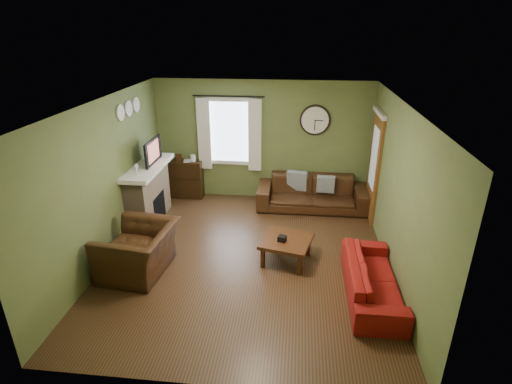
# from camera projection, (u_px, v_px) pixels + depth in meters

# --- Properties ---
(floor) EXTENTS (4.60, 5.20, 0.00)m
(floor) POSITION_uv_depth(u_px,v_px,m) (248.00, 258.00, 6.75)
(floor) COLOR #412A18
(floor) RESTS_ON ground
(ceiling) EXTENTS (4.60, 5.20, 0.00)m
(ceiling) POSITION_uv_depth(u_px,v_px,m) (246.00, 104.00, 5.73)
(ceiling) COLOR white
(ceiling) RESTS_ON ground
(wall_left) EXTENTS (0.00, 5.20, 2.60)m
(wall_left) POSITION_uv_depth(u_px,v_px,m) (106.00, 181.00, 6.47)
(wall_left) COLOR #5D6E39
(wall_left) RESTS_ON ground
(wall_right) EXTENTS (0.00, 5.20, 2.60)m
(wall_right) POSITION_uv_depth(u_px,v_px,m) (398.00, 193.00, 6.01)
(wall_right) COLOR #5D6E39
(wall_right) RESTS_ON ground
(wall_back) EXTENTS (4.60, 0.00, 2.60)m
(wall_back) POSITION_uv_depth(u_px,v_px,m) (262.00, 141.00, 8.62)
(wall_back) COLOR #5D6E39
(wall_back) RESTS_ON ground
(wall_front) EXTENTS (4.60, 0.00, 2.60)m
(wall_front) POSITION_uv_depth(u_px,v_px,m) (213.00, 289.00, 3.87)
(wall_front) COLOR #5D6E39
(wall_front) RESTS_ON ground
(fireplace) EXTENTS (0.40, 1.40, 1.10)m
(fireplace) POSITION_uv_depth(u_px,v_px,m) (148.00, 196.00, 7.79)
(fireplace) COLOR #9A8263
(fireplace) RESTS_ON floor
(firebox) EXTENTS (0.04, 0.60, 0.55)m
(firebox) POSITION_uv_depth(u_px,v_px,m) (159.00, 208.00, 7.87)
(firebox) COLOR black
(firebox) RESTS_ON fireplace
(mantel) EXTENTS (0.58, 1.60, 0.08)m
(mantel) POSITION_uv_depth(u_px,v_px,m) (147.00, 167.00, 7.56)
(mantel) COLOR white
(mantel) RESTS_ON fireplace
(tv) EXTENTS (0.08, 0.60, 0.35)m
(tv) POSITION_uv_depth(u_px,v_px,m) (149.00, 154.00, 7.61)
(tv) COLOR black
(tv) RESTS_ON mantel
(tv_screen) EXTENTS (0.02, 0.62, 0.36)m
(tv_screen) POSITION_uv_depth(u_px,v_px,m) (153.00, 151.00, 7.58)
(tv_screen) COLOR #994C3F
(tv_screen) RESTS_ON mantel
(medallion_left) EXTENTS (0.28, 0.28, 0.03)m
(medallion_left) POSITION_uv_depth(u_px,v_px,m) (120.00, 113.00, 6.82)
(medallion_left) COLOR white
(medallion_left) RESTS_ON wall_left
(medallion_mid) EXTENTS (0.28, 0.28, 0.03)m
(medallion_mid) POSITION_uv_depth(u_px,v_px,m) (129.00, 108.00, 7.14)
(medallion_mid) COLOR white
(medallion_mid) RESTS_ON wall_left
(medallion_right) EXTENTS (0.28, 0.28, 0.03)m
(medallion_right) POSITION_uv_depth(u_px,v_px,m) (136.00, 105.00, 7.46)
(medallion_right) COLOR white
(medallion_right) RESTS_ON wall_left
(window_pane) EXTENTS (1.00, 0.02, 1.30)m
(window_pane) POSITION_uv_depth(u_px,v_px,m) (230.00, 132.00, 8.59)
(window_pane) COLOR silver
(window_pane) RESTS_ON wall_back
(curtain_rod) EXTENTS (0.03, 0.03, 1.50)m
(curtain_rod) POSITION_uv_depth(u_px,v_px,m) (228.00, 96.00, 8.19)
(curtain_rod) COLOR black
(curtain_rod) RESTS_ON wall_back
(curtain_left) EXTENTS (0.28, 0.04, 1.55)m
(curtain_left) POSITION_uv_depth(u_px,v_px,m) (204.00, 134.00, 8.57)
(curtain_left) COLOR silver
(curtain_left) RESTS_ON wall_back
(curtain_right) EXTENTS (0.28, 0.04, 1.55)m
(curtain_right) POSITION_uv_depth(u_px,v_px,m) (255.00, 136.00, 8.46)
(curtain_right) COLOR silver
(curtain_right) RESTS_ON wall_back
(wall_clock) EXTENTS (0.64, 0.06, 0.64)m
(wall_clock) POSITION_uv_depth(u_px,v_px,m) (315.00, 120.00, 8.27)
(wall_clock) COLOR white
(wall_clock) RESTS_ON wall_back
(door) EXTENTS (0.05, 0.90, 2.10)m
(door) POSITION_uv_depth(u_px,v_px,m) (374.00, 168.00, 7.81)
(door) COLOR brown
(door) RESTS_ON floor
(bookshelf) EXTENTS (0.72, 0.31, 0.86)m
(bookshelf) POSITION_uv_depth(u_px,v_px,m) (187.00, 179.00, 8.95)
(bookshelf) COLOR black
(bookshelf) RESTS_ON floor
(book) EXTENTS (0.21, 0.26, 0.02)m
(book) POSITION_uv_depth(u_px,v_px,m) (183.00, 157.00, 8.70)
(book) COLOR #40200F
(book) RESTS_ON bookshelf
(sofa_brown) EXTENTS (2.30, 0.90, 0.67)m
(sofa_brown) POSITION_uv_depth(u_px,v_px,m) (312.00, 193.00, 8.46)
(sofa_brown) COLOR #351E0F
(sofa_brown) RESTS_ON floor
(pillow_left) EXTENTS (0.44, 0.22, 0.43)m
(pillow_left) POSITION_uv_depth(u_px,v_px,m) (297.00, 181.00, 8.53)
(pillow_left) COLOR gray
(pillow_left) RESTS_ON sofa_brown
(pillow_right) EXTENTS (0.38, 0.13, 0.37)m
(pillow_right) POSITION_uv_depth(u_px,v_px,m) (326.00, 184.00, 8.35)
(pillow_right) COLOR gray
(pillow_right) RESTS_ON sofa_brown
(sofa_red) EXTENTS (0.72, 1.84, 0.54)m
(sofa_red) POSITION_uv_depth(u_px,v_px,m) (373.00, 279.00, 5.76)
(sofa_red) COLOR maroon
(sofa_red) RESTS_ON floor
(armchair) EXTENTS (1.13, 1.26, 0.76)m
(armchair) POSITION_uv_depth(u_px,v_px,m) (139.00, 250.00, 6.26)
(armchair) COLOR #351E0F
(armchair) RESTS_ON floor
(coffee_table) EXTENTS (0.92, 0.92, 0.41)m
(coffee_table) POSITION_uv_depth(u_px,v_px,m) (286.00, 250.00, 6.60)
(coffee_table) COLOR #40200F
(coffee_table) RESTS_ON floor
(tissue_box) EXTENTS (0.15, 0.15, 0.09)m
(tissue_box) POSITION_uv_depth(u_px,v_px,m) (282.00, 241.00, 6.47)
(tissue_box) COLOR black
(tissue_box) RESTS_ON coffee_table
(wine_glass_a) EXTENTS (0.06, 0.06, 0.19)m
(wine_glass_a) POSITION_uv_depth(u_px,v_px,m) (136.00, 170.00, 7.03)
(wine_glass_a) COLOR white
(wine_glass_a) RESTS_ON mantel
(wine_glass_b) EXTENTS (0.07, 0.07, 0.20)m
(wine_glass_b) POSITION_uv_depth(u_px,v_px,m) (137.00, 169.00, 7.04)
(wine_glass_b) COLOR white
(wine_glass_b) RESTS_ON mantel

